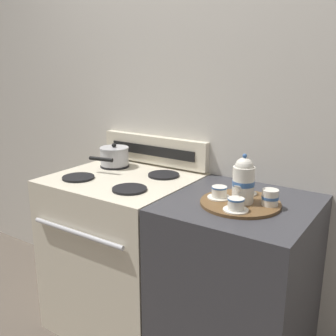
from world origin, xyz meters
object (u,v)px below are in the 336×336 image
object	(u,v)px
teacup_left	(219,192)
stove	(124,252)
teapot	(243,180)
teacup_front	(236,204)
serving_tray	(240,203)
teacup_right	(245,188)
creamer_jug	(270,197)
saucepan	(114,156)

from	to	relation	value
teacup_left	stove	bearing A→B (deg)	176.36
teapot	teacup_front	xyz separation A→B (m)	(0.02, -0.11, -0.07)
serving_tray	teapot	size ratio (longest dim) A/B	1.62
stove	teacup_right	size ratio (longest dim) A/B	8.55
teapot	creamer_jug	size ratio (longest dim) A/B	3.01
teapot	saucepan	bearing A→B (deg)	168.85
teacup_right	teacup_front	size ratio (longest dim) A/B	1.00
saucepan	teacup_left	bearing A→B (deg)	-13.13
stove	creamer_jug	xyz separation A→B (m)	(0.84, 0.00, 0.50)
teacup_left	teacup_right	xyz separation A→B (m)	(0.08, 0.12, 0.00)
teacup_right	teapot	bearing A→B (deg)	-72.99
serving_tray	creamer_jug	xyz separation A→B (m)	(0.12, 0.03, 0.04)
saucepan	creamer_jug	world-z (taller)	saucepan
teacup_left	teacup_front	bearing A→B (deg)	-38.37
stove	teacup_front	distance (m)	0.90
serving_tray	teacup_left	size ratio (longest dim) A/B	3.33
teacup_right	teacup_front	xyz separation A→B (m)	(0.05, -0.22, 0.00)
teapot	teacup_left	bearing A→B (deg)	-176.47
stove	teacup_right	xyz separation A→B (m)	(0.69, 0.08, 0.49)
teacup_right	saucepan	bearing A→B (deg)	175.75
teacup_front	serving_tray	bearing A→B (deg)	104.14
saucepan	stove	bearing A→B (deg)	-39.31
saucepan	teacup_right	xyz separation A→B (m)	(0.87, -0.06, -0.03)
teacup_left	teacup_front	xyz separation A→B (m)	(0.13, -0.10, 0.00)
teacup_right	creamer_jug	distance (m)	0.17
stove	teacup_front	xyz separation A→B (m)	(0.74, -0.14, 0.49)
serving_tray	saucepan	bearing A→B (deg)	168.89
teapot	teacup_front	size ratio (longest dim) A/B	2.05
teacup_left	teacup_front	size ratio (longest dim) A/B	1.00
teacup_front	teacup_right	bearing A→B (deg)	103.29
saucepan	creamer_jug	bearing A→B (deg)	-8.02
teapot	teacup_right	distance (m)	0.14
serving_tray	teacup_right	world-z (taller)	teacup_right
serving_tray	teacup_front	bearing A→B (deg)	-75.86
creamer_jug	teacup_front	bearing A→B (deg)	-123.79
teacup_left	serving_tray	bearing A→B (deg)	5.47
saucepan	serving_tray	bearing A→B (deg)	-11.11
creamer_jug	teacup_left	bearing A→B (deg)	-169.44
stove	teacup_left	xyz separation A→B (m)	(0.62, -0.04, 0.49)
serving_tray	teacup_right	distance (m)	0.12
teacup_left	saucepan	bearing A→B (deg)	166.87
stove	saucepan	world-z (taller)	saucepan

